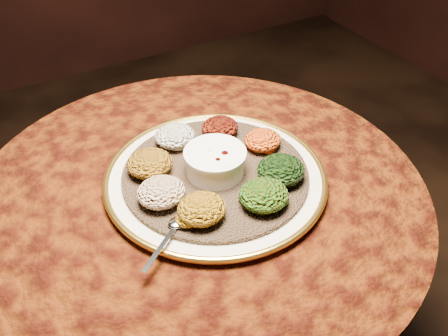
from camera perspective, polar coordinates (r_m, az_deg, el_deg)
table at (r=1.18m, az=-2.64°, el=-8.71°), size 0.96×0.96×0.73m
platter at (r=1.05m, az=-0.99°, el=-1.14°), size 0.56×0.56×0.02m
injera at (r=1.05m, az=-1.00°, el=-0.69°), size 0.48×0.48×0.01m
stew_bowl at (r=1.02m, az=-1.02°, el=0.86°), size 0.13×0.13×0.05m
spoon at (r=0.92m, az=-5.54°, el=-6.63°), size 0.13×0.10×0.01m
portion_ayib at (r=1.11m, az=-5.65°, el=3.66°), size 0.09×0.09×0.04m
portion_kitfo at (r=1.14m, az=-0.48°, el=4.66°), size 0.08×0.08×0.04m
portion_tikil at (r=1.10m, az=4.43°, el=3.20°), size 0.08×0.08×0.04m
portion_gomen at (r=1.02m, az=6.50°, el=-0.22°), size 0.10×0.09×0.05m
portion_mixveg at (r=0.96m, az=4.56°, el=-3.11°), size 0.10×0.09×0.05m
portion_kik at (r=0.93m, az=-2.56°, el=-4.68°), size 0.09×0.09×0.04m
portion_timatim at (r=0.97m, az=-7.19°, el=-2.75°), size 0.09×0.09×0.05m
portion_shiro at (r=1.04m, az=-8.47°, el=0.52°), size 0.10×0.09×0.05m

